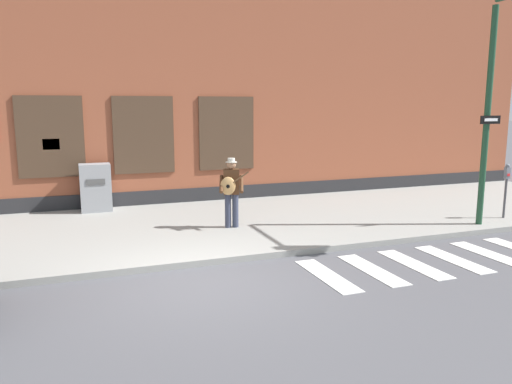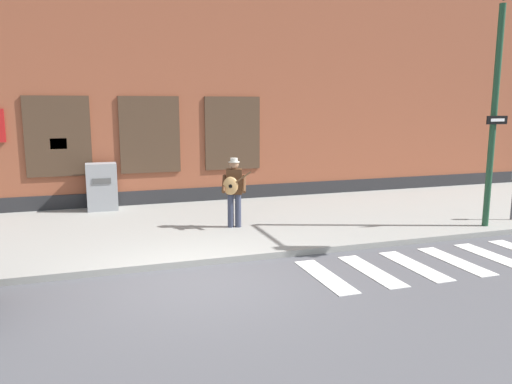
{
  "view_description": "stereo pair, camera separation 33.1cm",
  "coord_description": "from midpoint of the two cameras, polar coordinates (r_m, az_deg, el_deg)",
  "views": [
    {
      "loc": [
        -2.0,
        -8.11,
        3.08
      ],
      "look_at": [
        1.45,
        1.21,
        1.34
      ],
      "focal_mm": 35.0,
      "sensor_mm": 36.0,
      "label": 1
    },
    {
      "loc": [
        -1.68,
        -8.22,
        3.08
      ],
      "look_at": [
        1.45,
        1.21,
        1.34
      ],
      "focal_mm": 35.0,
      "sensor_mm": 36.0,
      "label": 2
    }
  ],
  "objects": [
    {
      "name": "utility_box",
      "position": [
        14.72,
        -18.47,
        0.48
      ],
      "size": [
        0.83,
        0.56,
        1.34
      ],
      "color": "gray",
      "rests_on": "sidewalk"
    },
    {
      "name": "sidewalk",
      "position": [
        12.54,
        -11.26,
        -4.2
      ],
      "size": [
        28.0,
        5.91,
        0.13
      ],
      "color": "gray",
      "rests_on": "ground"
    },
    {
      "name": "building_backdrop",
      "position": [
        17.1,
        -14.39,
        11.91
      ],
      "size": [
        28.0,
        4.06,
        7.54
      ],
      "color": "brown",
      "rests_on": "ground"
    },
    {
      "name": "crosswalk",
      "position": [
        10.58,
        18.78,
        -7.53
      ],
      "size": [
        5.2,
        1.9,
        0.01
      ],
      "color": "silver",
      "rests_on": "ground"
    },
    {
      "name": "busker",
      "position": [
        12.04,
        -3.66,
        0.38
      ],
      "size": [
        0.72,
        0.66,
        1.7
      ],
      "color": "#33384C",
      "rests_on": "sidewalk"
    },
    {
      "name": "ground_plane",
      "position": [
        8.92,
        -7.23,
        -10.37
      ],
      "size": [
        160.0,
        160.0,
        0.0
      ],
      "primitive_type": "plane",
      "color": "#4C4C51"
    },
    {
      "name": "parking_meter",
      "position": [
        14.55,
        26.12,
        0.97
      ],
      "size": [
        0.13,
        0.11,
        1.44
      ],
      "color": "#47474C",
      "rests_on": "sidewalk"
    }
  ]
}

